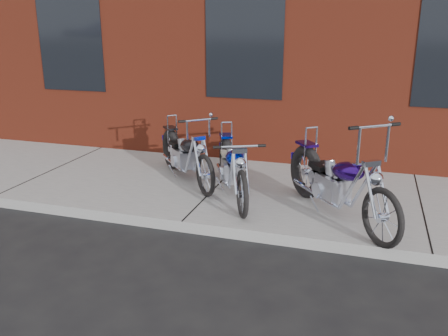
% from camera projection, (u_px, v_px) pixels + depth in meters
% --- Properties ---
extents(ground, '(120.00, 120.00, 0.00)m').
position_uv_depth(ground, '(182.00, 232.00, 6.15)').
color(ground, '#242424').
rests_on(ground, ground).
extents(sidewalk, '(22.00, 3.00, 0.15)m').
position_uv_depth(sidewalk, '(218.00, 190.00, 7.49)').
color(sidewalk, gray).
rests_on(sidewalk, ground).
extents(chopper_purple, '(1.59, 2.00, 1.37)m').
position_uv_depth(chopper_purple, '(337.00, 185.00, 6.13)').
color(chopper_purple, black).
rests_on(chopper_purple, sidewalk).
extents(chopper_blue, '(1.04, 2.07, 0.97)m').
position_uv_depth(chopper_blue, '(233.00, 169.00, 6.92)').
color(chopper_blue, black).
rests_on(chopper_blue, sidewalk).
extents(chopper_third, '(1.55, 1.69, 1.11)m').
position_uv_depth(chopper_third, '(186.00, 156.00, 7.61)').
color(chopper_third, black).
rests_on(chopper_third, sidewalk).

